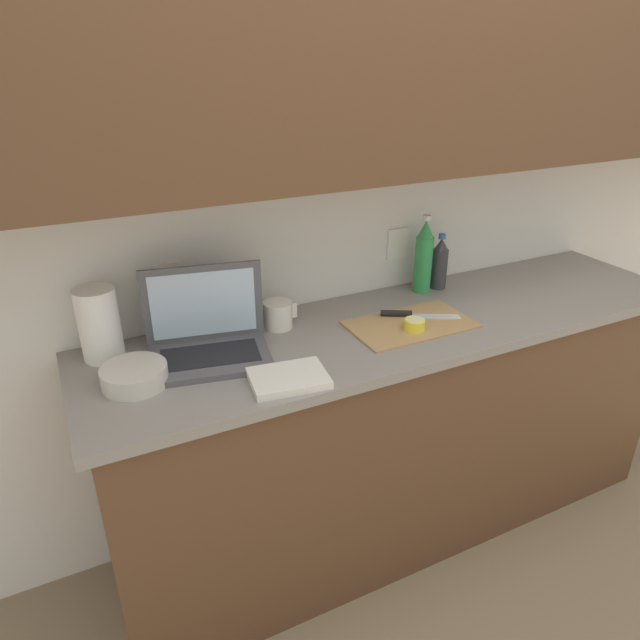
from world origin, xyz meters
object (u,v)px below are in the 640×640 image
object	(u,v)px
laptop	(208,336)
paper_towel_roll	(99,324)
measuring_cup	(278,315)
bowl_white	(134,376)
cutting_board	(410,324)
lemon_half_cut	(414,324)
bottle_green_soda	(440,264)
bottle_oil_tall	(424,257)
knife	(406,314)

from	to	relation	value
laptop	paper_towel_roll	size ratio (longest dim) A/B	1.78
measuring_cup	bowl_white	world-z (taller)	measuring_cup
cutting_board	lemon_half_cut	xyz separation A→B (m)	(-0.02, -0.04, 0.02)
bottle_green_soda	bowl_white	distance (m)	1.24
bottle_oil_tall	laptop	bearing A→B (deg)	-171.93
knife	lemon_half_cut	distance (m)	0.10
bowl_white	paper_towel_roll	distance (m)	0.23
knife	measuring_cup	size ratio (longest dim) A/B	2.17
knife	bowl_white	world-z (taller)	bowl_white
cutting_board	measuring_cup	world-z (taller)	measuring_cup
cutting_board	paper_towel_roll	bearing A→B (deg)	166.59
knife	lemon_half_cut	xyz separation A→B (m)	(-0.03, -0.10, 0.01)
bottle_oil_tall	bowl_white	distance (m)	1.17
measuring_cup	lemon_half_cut	bearing A→B (deg)	-30.50
laptop	knife	size ratio (longest dim) A/B	1.58
knife	bottle_oil_tall	bearing A→B (deg)	72.45
bottle_oil_tall	bowl_white	bearing A→B (deg)	-169.43
knife	paper_towel_roll	distance (m)	1.02
lemon_half_cut	paper_towel_roll	size ratio (longest dim) A/B	0.31
knife	measuring_cup	distance (m)	0.46
bowl_white	bottle_green_soda	bearing A→B (deg)	9.89
bottle_green_soda	bottle_oil_tall	xyz separation A→B (m)	(-0.08, -0.00, 0.04)
cutting_board	measuring_cup	size ratio (longest dim) A/B	3.59
bottle_green_soda	measuring_cup	bearing A→B (deg)	-176.06
paper_towel_roll	laptop	bearing A→B (deg)	-22.06
cutting_board	bowl_white	distance (m)	0.93
lemon_half_cut	bottle_oil_tall	world-z (taller)	bottle_oil_tall
measuring_cup	paper_towel_roll	xyz separation A→B (m)	(-0.57, 0.04, 0.07)
cutting_board	paper_towel_roll	xyz separation A→B (m)	(-0.98, 0.23, 0.11)
knife	bottle_oil_tall	world-z (taller)	bottle_oil_tall
cutting_board	knife	distance (m)	0.06
bottle_green_soda	bottle_oil_tall	world-z (taller)	bottle_oil_tall
knife	bottle_green_soda	bearing A→B (deg)	62.90
knife	paper_towel_roll	size ratio (longest dim) A/B	1.13
cutting_board	lemon_half_cut	distance (m)	0.05
bottle_oil_tall	paper_towel_roll	xyz separation A→B (m)	(-1.20, -0.01, -0.03)
bottle_oil_tall	cutting_board	bearing A→B (deg)	-131.88
cutting_board	knife	xyz separation A→B (m)	(0.02, 0.05, 0.01)
cutting_board	bottle_green_soda	bearing A→B (deg)	39.10
bowl_white	measuring_cup	bearing A→B (deg)	17.83
laptop	paper_towel_roll	xyz separation A→B (m)	(-0.30, 0.12, 0.05)
bowl_white	paper_towel_roll	xyz separation A→B (m)	(-0.06, 0.21, 0.09)
bowl_white	knife	bearing A→B (deg)	1.59
laptop	bottle_green_soda	xyz separation A→B (m)	(0.98, 0.13, 0.04)
knife	laptop	bearing A→B (deg)	-155.87
bottle_green_soda	bowl_white	xyz separation A→B (m)	(-1.22, -0.21, -0.07)
lemon_half_cut	measuring_cup	bearing A→B (deg)	149.50
knife	bottle_oil_tall	xyz separation A→B (m)	(0.20, 0.19, 0.12)
measuring_cup	laptop	bearing A→B (deg)	-163.70
bottle_oil_tall	bowl_white	world-z (taller)	bottle_oil_tall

